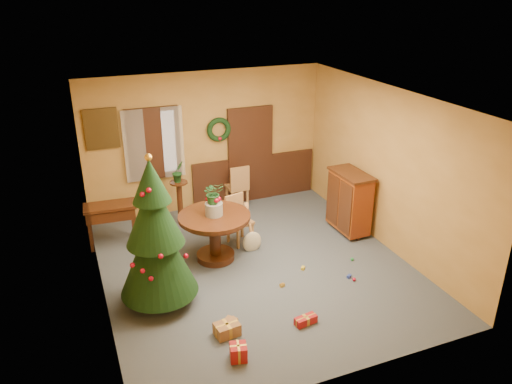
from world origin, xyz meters
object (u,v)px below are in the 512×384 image
writing_desk (111,215)px  sideboard (349,201)px  dining_table (215,228)px  chair_near (238,217)px  christmas_tree (155,236)px

writing_desk → sideboard: sideboard is taller
dining_table → chair_near: 0.75m
chair_near → sideboard: size_ratio=0.75×
chair_near → dining_table: bearing=-142.2°
christmas_tree → sideboard: size_ratio=1.95×
dining_table → chair_near: chair_near is taller
christmas_tree → writing_desk: bearing=101.5°
dining_table → chair_near: (0.58, 0.45, -0.10)m
dining_table → writing_desk: size_ratio=1.32×
dining_table → sideboard: (2.70, 0.03, 0.06)m
writing_desk → sideboard: size_ratio=0.77×
dining_table → writing_desk: dining_table is taller
dining_table → christmas_tree: christmas_tree is taller
christmas_tree → chair_near: bearing=38.2°
dining_table → chair_near: size_ratio=1.35×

